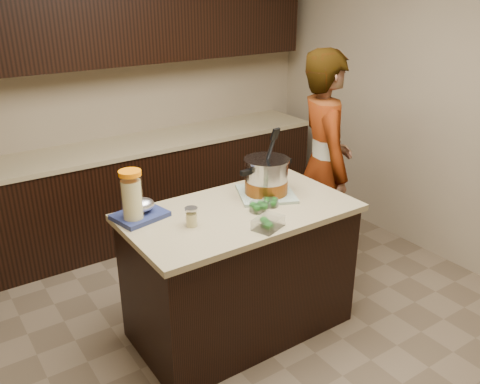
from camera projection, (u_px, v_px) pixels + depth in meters
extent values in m
plane|color=brown|center=(240.00, 326.00, 3.55)|extent=(4.00, 4.00, 0.00)
cube|color=tan|center=(115.00, 87.00, 4.55)|extent=(4.00, 0.04, 2.70)
cube|color=tan|center=(446.00, 100.00, 4.06)|extent=(0.04, 4.00, 2.70)
cube|color=black|center=(136.00, 192.00, 4.68)|extent=(3.60, 0.60, 0.86)
cube|color=tan|center=(132.00, 145.00, 4.50)|extent=(3.60, 0.63, 0.04)
cube|color=black|center=(116.00, 18.00, 4.18)|extent=(3.60, 0.35, 0.75)
cube|color=black|center=(240.00, 274.00, 3.38)|extent=(1.40, 0.75, 0.86)
cube|color=tan|center=(240.00, 212.00, 3.21)|extent=(1.46, 0.81, 0.04)
cube|color=#517959|center=(266.00, 194.00, 3.41)|extent=(0.48, 0.48, 0.02)
cylinder|color=#B7B7BC|center=(266.00, 177.00, 3.36)|extent=(0.30, 0.30, 0.22)
cylinder|color=brown|center=(266.00, 186.00, 3.39)|extent=(0.31, 0.31, 0.09)
cylinder|color=#B7B7BC|center=(267.00, 160.00, 3.32)|extent=(0.32, 0.32, 0.02)
cube|color=black|center=(246.00, 173.00, 3.23)|extent=(0.07, 0.04, 0.03)
cube|color=black|center=(286.00, 161.00, 3.44)|extent=(0.07, 0.04, 0.03)
cylinder|color=black|center=(270.00, 152.00, 3.27)|extent=(0.03, 0.12, 0.27)
cylinder|color=#D1C380|center=(132.00, 202.00, 2.98)|extent=(0.15, 0.15, 0.27)
cylinder|color=white|center=(132.00, 199.00, 2.97)|extent=(0.17, 0.17, 0.30)
cylinder|color=orange|center=(130.00, 173.00, 2.91)|extent=(0.17, 0.17, 0.02)
cylinder|color=#D1C380|center=(192.00, 220.00, 2.97)|extent=(0.07, 0.07, 0.08)
cylinder|color=white|center=(192.00, 218.00, 2.97)|extent=(0.08, 0.08, 0.10)
cylinder|color=silver|center=(191.00, 208.00, 2.94)|extent=(0.08, 0.08, 0.02)
cylinder|color=silver|center=(259.00, 207.00, 3.16)|extent=(0.15, 0.15, 0.06)
cylinder|color=silver|center=(270.00, 202.00, 3.24)|extent=(0.13, 0.13, 0.05)
cube|color=silver|center=(268.00, 223.00, 2.95)|extent=(0.21, 0.18, 0.06)
cube|color=navy|center=(140.00, 215.00, 3.08)|extent=(0.34, 0.30, 0.03)
ellipsoid|color=silver|center=(142.00, 206.00, 3.07)|extent=(0.15, 0.13, 0.08)
imported|color=gray|center=(324.00, 167.00, 3.93)|extent=(0.66, 0.78, 1.80)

